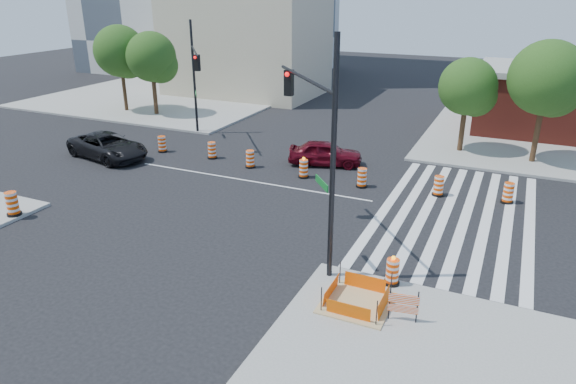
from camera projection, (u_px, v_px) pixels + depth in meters
name	position (u px, v px, depth m)	size (l,w,h in m)	color
ground	(248.00, 181.00, 27.98)	(120.00, 120.00, 0.00)	black
sidewalk_nw	(175.00, 94.00, 50.10)	(22.00, 22.00, 0.15)	gray
crosswalk_east	(455.00, 215.00, 23.75)	(6.75, 13.50, 0.01)	silver
lane_centerline	(248.00, 181.00, 27.98)	(14.00, 0.12, 0.01)	silver
excavation_pit	(357.00, 302.00, 16.82)	(2.20, 2.20, 0.90)	tan
beige_midrise	(247.00, 41.00, 49.33)	(14.00, 10.00, 10.00)	#B9AF8E
red_coupe	(325.00, 153.00, 30.21)	(1.73, 4.29, 1.46)	#500612
dark_suv	(108.00, 146.00, 31.42)	(2.55, 5.52, 1.53)	black
signal_pole_se	(316.00, 128.00, 18.24)	(4.22, 4.96, 8.43)	black
signal_pole_nw	(195.00, 70.00, 33.94)	(3.64, 4.68, 7.67)	black
pit_drum	(392.00, 272.00, 17.81)	(0.56, 0.56, 1.10)	black
sw_corner_drum	(12.00, 204.00, 23.21)	(0.65, 0.65, 1.11)	black
barricade	(403.00, 304.00, 15.77)	(0.93, 0.21, 1.10)	#FB4905
tree_north_a	(121.00, 54.00, 41.74)	(4.16, 4.16, 7.08)	#382314
tree_north_b	(152.00, 60.00, 40.61)	(3.94, 3.93, 6.67)	#382314
tree_north_c	(468.00, 90.00, 31.33)	(3.53, 3.49, 5.94)	#382314
tree_north_d	(547.00, 82.00, 28.95)	(4.23, 4.23, 7.19)	#382314
median_drum_0	(109.00, 142.00, 33.24)	(0.60, 0.60, 1.02)	black
median_drum_1	(162.00, 145.00, 32.71)	(0.60, 0.60, 1.02)	black
median_drum_2	(212.00, 151.00, 31.46)	(0.60, 0.60, 1.02)	black
median_drum_3	(250.00, 160.00, 29.87)	(0.60, 0.60, 1.02)	black
median_drum_4	(304.00, 169.00, 28.28)	(0.60, 0.60, 1.18)	black
median_drum_5	(362.00, 178.00, 26.94)	(0.60, 0.60, 1.02)	black
median_drum_6	(438.00, 187.00, 25.82)	(0.60, 0.60, 1.02)	black
median_drum_7	(508.00, 194.00, 24.94)	(0.60, 0.60, 1.02)	black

